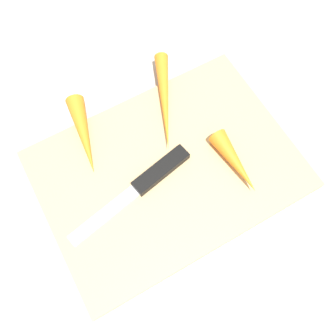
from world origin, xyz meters
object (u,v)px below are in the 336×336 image
knife (153,175)px  carrot_longest (165,100)px  carrot_shortest (235,162)px  cutting_board (168,170)px  carrot_medium (84,135)px

knife → carrot_longest: size_ratio=1.23×
carrot_shortest → knife: bearing=-112.0°
cutting_board → carrot_shortest: 0.10m
carrot_longest → carrot_shortest: size_ratio=1.67×
carrot_longest → carrot_shortest: (0.04, -0.14, 0.00)m
carrot_medium → carrot_longest: bearing=99.1°
cutting_board → knife: (-0.02, -0.00, 0.01)m
carrot_medium → carrot_shortest: bearing=60.7°
cutting_board → carrot_longest: 0.11m
carrot_medium → knife: bearing=41.7°
cutting_board → carrot_longest: carrot_longest is taller
cutting_board → knife: size_ratio=1.80×
knife → carrot_longest: (0.07, 0.09, 0.01)m
cutting_board → carrot_shortest: size_ratio=3.69×
carrot_longest → carrot_shortest: bearing=40.1°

